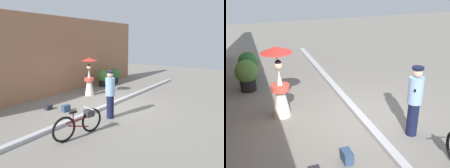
{
  "view_description": "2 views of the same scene",
  "coord_description": "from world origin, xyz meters",
  "views": [
    {
      "loc": [
        -6.79,
        -5.04,
        2.74
      ],
      "look_at": [
        0.44,
        0.18,
        0.87
      ],
      "focal_mm": 33.34,
      "sensor_mm": 36.0,
      "label": 1
    },
    {
      "loc": [
        -6.03,
        2.78,
        3.75
      ],
      "look_at": [
        0.25,
        0.55,
        0.98
      ],
      "focal_mm": 45.72,
      "sensor_mm": 36.0,
      "label": 2
    }
  ],
  "objects": [
    {
      "name": "backpack_spare",
      "position": [
        -1.54,
        0.98,
        0.13
      ],
      "size": [
        0.33,
        0.19,
        0.26
      ],
      "color": "navy",
      "rests_on": "ground_plane"
    },
    {
      "name": "sidewalk_curb",
      "position": [
        0.0,
        0.0,
        0.06
      ],
      "size": [
        14.0,
        0.2,
        0.12
      ],
      "primitive_type": "cube",
      "color": "#B2B2B7",
      "rests_on": "ground_plane"
    },
    {
      "name": "potted_plant_small",
      "position": [
        2.97,
        2.66,
        0.57
      ],
      "size": [
        0.76,
        0.74,
        1.02
      ],
      "color": "black",
      "rests_on": "ground_plane"
    },
    {
      "name": "ground_plane",
      "position": [
        0.0,
        0.0,
        0.0
      ],
      "size": [
        30.0,
        30.0,
        0.0
      ],
      "primitive_type": "plane",
      "color": "gray"
    },
    {
      "name": "person_with_parasol",
      "position": [
        0.9,
        1.93,
        0.96
      ],
      "size": [
        0.81,
        0.81,
        1.91
      ],
      "color": "silver",
      "rests_on": "ground_plane"
    },
    {
      "name": "person_officer",
      "position": [
        -1.08,
        -0.84,
        0.92
      ],
      "size": [
        0.34,
        0.34,
        1.71
      ],
      "color": "#141938",
      "rests_on": "ground_plane"
    },
    {
      "name": "potted_plant_by_door",
      "position": [
        4.07,
        2.56,
        0.55
      ],
      "size": [
        0.7,
        0.69,
        0.97
      ],
      "color": "black",
      "rests_on": "ground_plane"
    }
  ]
}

